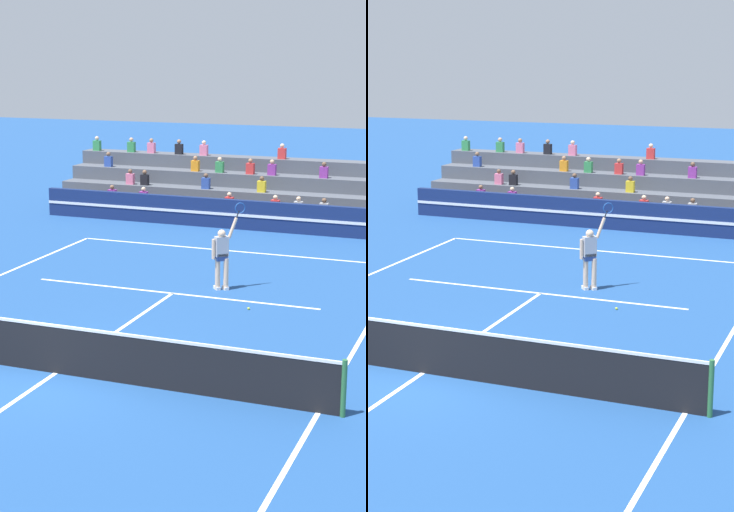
% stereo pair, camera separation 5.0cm
% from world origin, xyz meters
% --- Properties ---
extents(ground_plane, '(120.00, 120.00, 0.00)m').
position_xyz_m(ground_plane, '(0.00, 0.00, 0.00)').
color(ground_plane, navy).
extents(court_lines, '(11.10, 23.90, 0.01)m').
position_xyz_m(court_lines, '(0.00, 0.00, 0.00)').
color(court_lines, white).
rests_on(court_lines, ground).
extents(tennis_net, '(12.00, 0.10, 1.10)m').
position_xyz_m(tennis_net, '(0.00, 0.00, 0.54)').
color(tennis_net, '#2D6B38').
rests_on(tennis_net, ground).
extents(sponsor_banner_wall, '(18.00, 0.26, 1.10)m').
position_xyz_m(sponsor_banner_wall, '(0.00, 15.45, 0.55)').
color(sponsor_banner_wall, navy).
rests_on(sponsor_banner_wall, ground).
extents(bleacher_stand, '(18.86, 3.80, 2.83)m').
position_xyz_m(bleacher_stand, '(0.00, 18.62, 0.84)').
color(bleacher_stand, '#4C515B').
rests_on(bleacher_stand, ground).
extents(tennis_player, '(0.81, 0.70, 2.48)m').
position_xyz_m(tennis_player, '(1.14, 7.29, 0.99)').
color(tennis_player, beige).
rests_on(tennis_player, ground).
extents(tennis_ball, '(0.07, 0.07, 0.07)m').
position_xyz_m(tennis_ball, '(2.40, 5.73, 0.03)').
color(tennis_ball, '#C6DB33').
rests_on(tennis_ball, ground).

